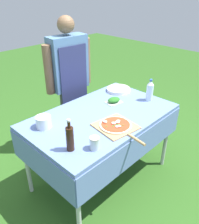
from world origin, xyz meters
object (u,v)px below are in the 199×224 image
object	(u,v)px
oil_bottle	(70,138)
water_bottle	(150,91)
plate_stack	(119,90)
pizza_on_peel	(116,126)
prep_table	(102,121)
sauce_jar	(95,144)
herb_container	(114,100)
person_cook	(69,76)
mixing_tub	(44,122)

from	to	relation	value
oil_bottle	water_bottle	world-z (taller)	oil_bottle
plate_stack	pizza_on_peel	bearing A→B (deg)	-141.39
plate_stack	prep_table	bearing A→B (deg)	-155.73
prep_table	oil_bottle	world-z (taller)	oil_bottle
water_bottle	sauce_jar	xyz separation A→B (m)	(-1.01, -0.18, -0.07)
herb_container	person_cook	bearing A→B (deg)	98.04
oil_bottle	sauce_jar	xyz separation A→B (m)	(0.14, -0.12, -0.06)
pizza_on_peel	oil_bottle	distance (m)	0.50
pizza_on_peel	oil_bottle	xyz separation A→B (m)	(-0.49, 0.04, 0.09)
prep_table	mixing_tub	world-z (taller)	mixing_tub
pizza_on_peel	plate_stack	bearing A→B (deg)	46.59
prep_table	plate_stack	bearing A→B (deg)	24.27
herb_container	mixing_tub	xyz separation A→B (m)	(-0.80, 0.13, 0.03)
person_cook	water_bottle	distance (m)	0.95
person_cook	mixing_tub	distance (m)	0.87
water_bottle	oil_bottle	bearing A→B (deg)	-177.16
prep_table	water_bottle	xyz separation A→B (m)	(0.59, -0.15, 0.19)
person_cook	herb_container	distance (m)	0.64
prep_table	mixing_tub	xyz separation A→B (m)	(-0.52, 0.21, 0.13)
herb_container	mixing_tub	world-z (taller)	mixing_tub
person_cook	sauce_jar	distance (m)	1.21
oil_bottle	plate_stack	distance (m)	1.20
person_cook	water_bottle	size ratio (longest dim) A/B	6.79
prep_table	person_cook	xyz separation A→B (m)	(0.19, 0.71, 0.24)
oil_bottle	herb_container	world-z (taller)	oil_bottle
prep_table	herb_container	distance (m)	0.31
pizza_on_peel	plate_stack	world-z (taller)	pizza_on_peel
pizza_on_peel	herb_container	world-z (taller)	herb_container
person_cook	plate_stack	bearing A→B (deg)	132.98
person_cook	oil_bottle	world-z (taller)	person_cook
oil_bottle	plate_stack	world-z (taller)	oil_bottle
oil_bottle	herb_container	size ratio (longest dim) A/B	1.44
prep_table	pizza_on_peel	xyz separation A→B (m)	(-0.07, -0.25, 0.09)
mixing_tub	plate_stack	world-z (taller)	mixing_tub
pizza_on_peel	sauce_jar	bearing A→B (deg)	-159.11
pizza_on_peel	person_cook	bearing A→B (deg)	82.41
pizza_on_peel	herb_container	size ratio (longest dim) A/B	2.86
mixing_tub	prep_table	bearing A→B (deg)	-22.28
oil_bottle	person_cook	bearing A→B (deg)	50.55
person_cook	sauce_jar	xyz separation A→B (m)	(-0.62, -1.04, -0.11)
herb_container	plate_stack	xyz separation A→B (m)	(0.27, 0.16, -0.01)
oil_bottle	sauce_jar	bearing A→B (deg)	-41.80
pizza_on_peel	sauce_jar	size ratio (longest dim) A/B	5.20
person_cook	oil_bottle	distance (m)	1.19
pizza_on_peel	water_bottle	size ratio (longest dim) A/B	2.22
oil_bottle	prep_table	bearing A→B (deg)	20.21
oil_bottle	mixing_tub	world-z (taller)	oil_bottle
herb_container	sauce_jar	distance (m)	0.82
mixing_tub	plate_stack	bearing A→B (deg)	1.89
pizza_on_peel	herb_container	distance (m)	0.49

